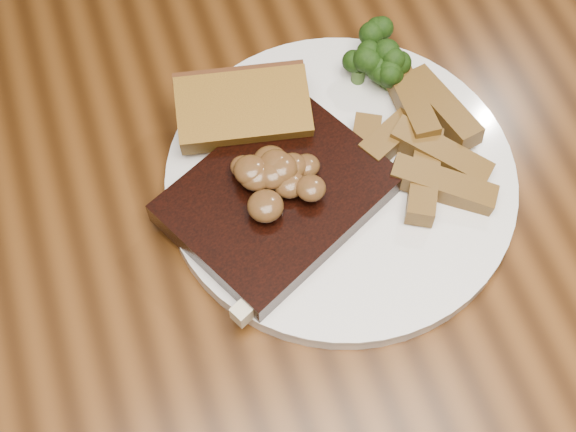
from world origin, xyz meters
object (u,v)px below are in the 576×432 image
object	(u,v)px
plate	(340,181)
steak	(278,198)
dining_table	(298,270)
garlic_bread	(245,123)
potato_wedges	(405,145)

from	to	relation	value
plate	steak	xyz separation A→B (m)	(-0.06, -0.01, 0.02)
dining_table	plate	bearing A→B (deg)	28.25
dining_table	garlic_bread	size ratio (longest dim) A/B	14.97
garlic_bread	potato_wedges	size ratio (longest dim) A/B	0.98
potato_wedges	plate	bearing A→B (deg)	-174.05
garlic_bread	plate	bearing A→B (deg)	-37.11
steak	garlic_bread	xyz separation A→B (m)	(-0.00, 0.08, -0.00)
plate	garlic_bread	size ratio (longest dim) A/B	2.68
dining_table	garlic_bread	distance (m)	0.15
dining_table	plate	size ratio (longest dim) A/B	5.59
dining_table	potato_wedges	world-z (taller)	potato_wedges
steak	garlic_bread	distance (m)	0.08
dining_table	steak	xyz separation A→B (m)	(-0.01, 0.02, 0.12)
potato_wedges	dining_table	bearing A→B (deg)	-163.65
plate	garlic_bread	distance (m)	0.09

